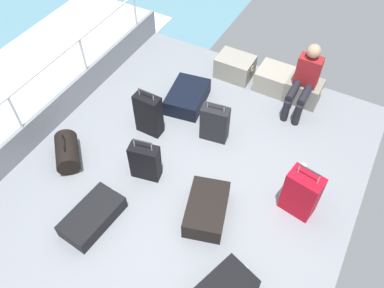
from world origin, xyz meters
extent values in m
cube|color=gray|center=(0.00, 0.00, -0.03)|extent=(4.40, 5.20, 0.06)
cube|color=gray|center=(-2.17, 0.00, 0.23)|extent=(0.06, 5.20, 0.45)
cylinder|color=silver|center=(-2.17, -0.69, 0.50)|extent=(0.04, 0.04, 1.00)
cylinder|color=silver|center=(-2.17, 0.69, 0.50)|extent=(0.04, 0.04, 1.00)
cylinder|color=silver|center=(-2.17, 2.08, 0.50)|extent=(0.04, 0.04, 1.00)
cylinder|color=silver|center=(-2.17, 0.00, 1.00)|extent=(0.04, 4.16, 0.04)
cube|color=white|center=(-3.60, 0.00, -0.34)|extent=(2.40, 7.28, 0.01)
cube|color=gray|center=(-0.30, 2.16, 0.18)|extent=(0.59, 0.44, 0.37)
torus|color=tan|center=(-0.61, 2.16, 0.26)|extent=(0.02, 0.12, 0.12)
torus|color=tan|center=(0.01, 2.16, 0.26)|extent=(0.02, 0.12, 0.12)
cube|color=#9E9989|center=(0.43, 2.20, 0.18)|extent=(0.62, 0.49, 0.35)
torus|color=tan|center=(0.11, 2.20, 0.25)|extent=(0.02, 0.12, 0.12)
torus|color=tan|center=(0.75, 2.20, 0.25)|extent=(0.02, 0.12, 0.12)
cube|color=gray|center=(0.89, 2.14, 0.19)|extent=(0.53, 0.40, 0.37)
torus|color=tan|center=(0.61, 2.14, 0.26)|extent=(0.02, 0.12, 0.12)
torus|color=tan|center=(1.16, 2.14, 0.26)|extent=(0.02, 0.12, 0.12)
cube|color=maroon|center=(0.89, 2.09, 0.61)|extent=(0.34, 0.20, 0.48)
sphere|color=tan|center=(0.89, 2.09, 0.97)|extent=(0.20, 0.20, 0.20)
cylinder|color=black|center=(0.98, 1.79, 0.41)|extent=(0.12, 0.40, 0.12)
cylinder|color=black|center=(0.98, 1.59, 0.19)|extent=(0.11, 0.11, 0.37)
cylinder|color=black|center=(0.80, 1.79, 0.41)|extent=(0.12, 0.40, 0.12)
cylinder|color=black|center=(0.80, 1.59, 0.19)|extent=(0.11, 0.11, 0.37)
cube|color=black|center=(-0.67, 1.20, 0.13)|extent=(0.65, 0.84, 0.26)
cube|color=silver|center=(-0.73, 1.58, 0.18)|extent=(0.05, 0.01, 0.08)
cube|color=black|center=(-0.67, -1.21, 0.10)|extent=(0.50, 0.83, 0.21)
cube|color=silver|center=(-0.63, -0.81, 0.16)|extent=(0.05, 0.01, 0.08)
cube|color=black|center=(0.02, 0.76, 0.29)|extent=(0.42, 0.25, 0.57)
cylinder|color=#A5A8AD|center=(-0.09, 0.74, 0.62)|extent=(0.02, 0.02, 0.09)
cylinder|color=#A5A8AD|center=(0.14, 0.77, 0.62)|extent=(0.02, 0.02, 0.09)
cylinder|color=#2D2D2D|center=(0.02, 0.76, 0.66)|extent=(0.25, 0.06, 0.02)
cube|color=green|center=(0.01, 0.86, 0.44)|extent=(0.05, 0.01, 0.08)
cube|color=black|center=(-0.47, -0.29, 0.28)|extent=(0.42, 0.26, 0.56)
cylinder|color=#A5A8AD|center=(-0.59, -0.31, 0.62)|extent=(0.02, 0.02, 0.13)
cylinder|color=#A5A8AD|center=(-0.36, -0.27, 0.62)|extent=(0.02, 0.02, 0.13)
cylinder|color=#2D2D2D|center=(-0.47, -0.29, 0.69)|extent=(0.25, 0.07, 0.02)
cube|color=green|center=(-0.49, -0.19, 0.33)|extent=(0.05, 0.02, 0.08)
cube|color=black|center=(-0.87, 0.42, 0.34)|extent=(0.38, 0.20, 0.67)
cylinder|color=#A5A8AD|center=(-0.98, 0.42, 0.72)|extent=(0.02, 0.02, 0.10)
cylinder|color=#A5A8AD|center=(-0.76, 0.42, 0.72)|extent=(0.02, 0.02, 0.10)
cylinder|color=#2D2D2D|center=(-0.87, 0.42, 0.77)|extent=(0.25, 0.02, 0.02)
cube|color=green|center=(-0.87, 0.52, 0.53)|extent=(0.05, 0.01, 0.08)
cube|color=silver|center=(1.26, -0.93, 0.16)|extent=(0.05, 0.02, 0.08)
cube|color=#B70C1E|center=(1.48, 0.18, 0.33)|extent=(0.45, 0.33, 0.66)
cylinder|color=#A5A8AD|center=(1.36, 0.20, 0.73)|extent=(0.02, 0.02, 0.14)
cylinder|color=#A5A8AD|center=(1.60, 0.15, 0.73)|extent=(0.02, 0.02, 0.14)
cylinder|color=#2D2D2D|center=(1.48, 0.18, 0.81)|extent=(0.27, 0.07, 0.02)
cube|color=silver|center=(1.50, 0.31, 0.53)|extent=(0.05, 0.01, 0.08)
cube|color=black|center=(0.52, -0.46, 0.13)|extent=(0.66, 0.85, 0.27)
cube|color=green|center=(0.42, -0.10, 0.20)|extent=(0.05, 0.02, 0.08)
cylinder|color=black|center=(-1.57, -0.59, 0.16)|extent=(0.63, 0.63, 0.31)
torus|color=black|center=(-1.57, -0.59, 0.32)|extent=(0.20, 0.20, 0.27)
cylinder|color=white|center=(1.36, 0.80, 0.05)|extent=(0.08, 0.08, 0.10)
camera|label=1|loc=(1.58, -2.77, 4.37)|focal=36.96mm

